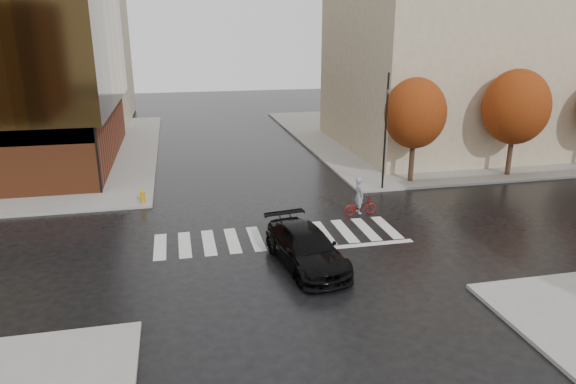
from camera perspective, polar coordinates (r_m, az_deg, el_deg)
The scene contains 13 objects.
ground at distance 24.06m, azimuth -0.81°, elevation -5.43°, with size 120.00×120.00×0.00m, color black.
sidewalk_ne at distance 50.56m, azimuth 18.11°, elevation 6.19°, with size 30.00×30.00×0.15m, color gray.
crosswalk at distance 24.51m, azimuth -1.05°, elevation -4.97°, with size 12.00×3.00×0.01m, color silver.
building_ne_tan at distance 44.21m, azimuth 17.28°, elevation 16.60°, with size 16.00×16.00×18.00m, color tan.
building_nw_far at distance 59.79m, azimuth -24.75°, elevation 16.90°, with size 14.00×12.00×20.00m, color tan.
tree_ne_a at distance 32.84m, azimuth 13.94°, elevation 8.47°, with size 3.80×3.80×6.50m.
tree_ne_b at distance 36.44m, azimuth 24.01°, elevation 8.61°, with size 4.20×4.20×6.89m.
sedan at distance 21.38m, azimuth 2.01°, elevation -6.22°, with size 2.22×5.46×1.58m, color black.
cyclist at distance 27.32m, azimuth 8.00°, elevation -1.13°, with size 1.87×0.77×2.08m.
traffic_light_nw at distance 31.52m, azimuth -20.68°, elevation 6.16°, with size 0.17×0.15×6.46m.
traffic_light_ne at distance 30.95m, azimuth 10.81°, elevation 7.34°, with size 0.15×0.18×6.90m.
fire_hydrant at distance 29.61m, azimuth -15.86°, elevation -0.42°, with size 0.28×0.28×0.78m.
manhole at distance 22.32m, azimuth 0.79°, elevation -7.34°, with size 0.64×0.64×0.01m, color #51451D.
Camera 1 is at (-4.45, -21.66, 9.49)m, focal length 32.00 mm.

